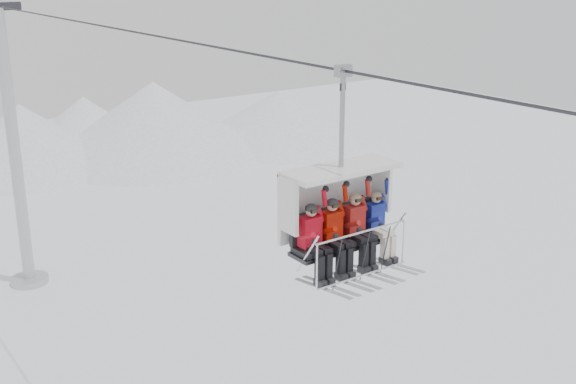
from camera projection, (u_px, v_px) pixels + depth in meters
lift_tower_right at (17, 171)px, 33.97m from camera, size 2.00×1.80×13.48m
haul_cable at (288, 60)px, 14.62m from camera, size 0.06×50.00×0.06m
chairlift_carrier at (336, 204)px, 14.17m from camera, size 2.39×1.17×3.98m
skier_far_left at (314, 239)px, 13.64m from camera, size 0.41×1.69×1.62m
skier_center_left at (334, 233)px, 13.92m from camera, size 0.41×1.69×1.63m
skier_center_right at (357, 227)px, 14.25m from camera, size 0.41×1.69×1.63m
skier_far_right at (378, 223)px, 14.55m from camera, size 0.37×1.69×1.51m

